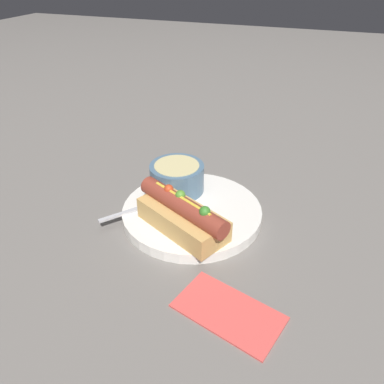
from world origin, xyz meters
The scene contains 6 objects.
ground_plane centered at (0.00, 0.00, 0.00)m, with size 4.00×4.00×0.00m, color slate.
dinner_plate centered at (0.00, 0.00, 0.01)m, with size 0.24×0.24×0.02m.
hot_dog centered at (0.01, -0.06, 0.05)m, with size 0.17×0.13×0.07m.
soup_bowl centered at (-0.05, 0.05, 0.05)m, with size 0.10×0.10×0.05m.
spoon centered at (-0.05, 0.00, 0.02)m, with size 0.12×0.14×0.01m.
napkin centered at (0.12, -0.18, 0.00)m, with size 0.15×0.11×0.01m.
Camera 1 is at (0.18, -0.50, 0.39)m, focal length 35.00 mm.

